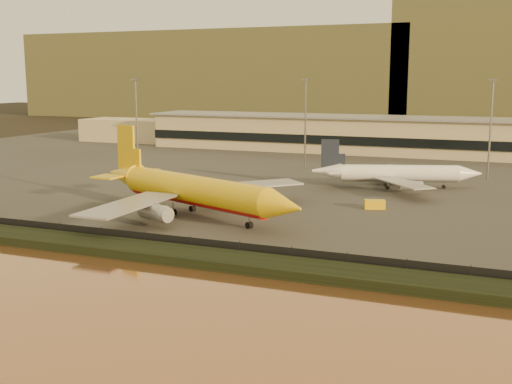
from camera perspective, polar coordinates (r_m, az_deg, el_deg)
ground at (r=109.34m, az=-3.56°, el=-3.62°), size 900.00×900.00×0.00m
embankment at (r=94.64m, az=-8.04°, el=-5.44°), size 320.00×7.00×1.40m
tarmac at (r=197.85m, az=8.45°, el=2.51°), size 320.00×220.00×0.20m
perimeter_fence at (r=97.83m, az=-6.87°, el=-4.53°), size 300.00×0.05×2.20m
terminal_building at (r=230.21m, az=6.79°, el=5.15°), size 202.00×25.00×12.60m
apron_light_masts at (r=173.76m, az=11.83°, el=6.54°), size 152.20×12.20×25.40m
distant_hills at (r=440.78m, az=13.64°, el=10.56°), size 470.00×160.00×70.00m
dhl_cargo_jet at (r=121.16m, az=-5.69°, el=0.12°), size 51.57×48.79×16.04m
white_narrowbody_jet at (r=154.79m, az=12.36°, el=1.60°), size 38.73×36.78×11.42m
gse_vehicle_yellow at (r=129.57m, az=10.51°, el=-1.10°), size 4.39×3.03×1.81m
gse_vehicle_white at (r=147.49m, az=-1.01°, el=0.38°), size 3.69×2.39×1.53m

